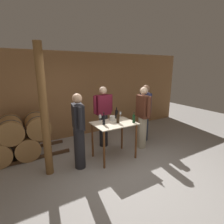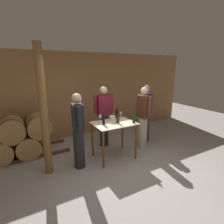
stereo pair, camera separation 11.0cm
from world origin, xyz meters
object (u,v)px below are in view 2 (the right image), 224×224
wine_bottle_far_left (104,120)px  ice_bucket (112,118)px  person_visitor_bearded (143,117)px  wooden_post (44,113)px  wine_bottle_right (134,119)px  person_visitor_with_scarf (146,112)px  person_host (104,115)px  person_visitor_near_door (78,130)px  wine_glass_near_left (100,117)px  wine_bottle_left (118,119)px  wine_bottle_center (117,114)px  wine_glass_near_center (121,113)px

wine_bottle_far_left → ice_bucket: (0.33, 0.18, -0.06)m
person_visitor_bearded → wooden_post: bearing=179.5°
wine_bottle_right → person_visitor_with_scarf: (0.97, 0.70, -0.11)m
person_host → person_visitor_near_door: (-1.00, -0.75, -0.01)m
wooden_post → person_visitor_bearded: 2.58m
wine_glass_near_left → ice_bucket: (0.28, -0.14, -0.05)m
wine_bottle_far_left → wine_bottle_left: (0.36, -0.05, -0.01)m
wine_bottle_far_left → person_host: (0.38, 0.75, -0.13)m
wine_glass_near_left → person_visitor_bearded: 1.23m
wine_bottle_far_left → wine_bottle_right: bearing=-18.1°
wine_bottle_center → person_visitor_near_door: bearing=-165.2°
wine_bottle_left → wine_bottle_center: 0.40m
wooden_post → person_visitor_with_scarf: size_ratio=1.56×
wine_bottle_far_left → ice_bucket: size_ratio=2.11×
wooden_post → person_visitor_near_door: 0.80m
person_visitor_bearded → wine_bottle_far_left: bearing=-175.8°
wooden_post → person_host: wooden_post is taller
wooden_post → person_visitor_near_door: size_ratio=1.58×
person_visitor_bearded → wine_bottle_right: bearing=-150.1°
wine_glass_near_center → ice_bucket: wine_glass_near_center is taller
person_visitor_bearded → person_visitor_near_door: size_ratio=1.01×
wooden_post → wine_bottle_center: wooden_post is taller
person_visitor_with_scarf → wine_glass_near_center: bearing=-170.6°
wine_bottle_center → wine_glass_near_center: 0.12m
person_host → person_visitor_with_scarf: (1.29, -0.28, 0.00)m
wine_bottle_right → person_visitor_with_scarf: person_visitor_with_scarf is taller
wine_glass_near_center → person_visitor_bearded: (0.60, -0.21, -0.12)m
person_host → wine_glass_near_left: bearing=-126.5°
wine_bottle_center → wine_glass_near_left: wine_bottle_center is taller
wine_bottle_far_left → person_visitor_bearded: 1.27m
wine_bottle_right → person_host: (-0.33, 0.97, -0.11)m
person_visitor_bearded → person_visitor_with_scarf: bearing=42.7°
wine_bottle_left → wine_bottle_right: size_ratio=1.12×
wine_glass_near_center → wine_bottle_center: bearing=179.7°
wine_bottle_far_left → wine_bottle_left: wine_bottle_far_left is taller
wine_bottle_right → person_host: bearing=108.5°
wooden_post → wine_bottle_far_left: (1.28, -0.11, -0.31)m
person_visitor_with_scarf → person_visitor_bearded: size_ratio=1.00×
person_host → wine_bottle_right: bearing=-71.5°
wine_bottle_center → wine_bottle_right: (0.16, -0.53, -0.02)m
wine_bottle_left → wine_bottle_right: bearing=-27.4°
person_visitor_with_scarf → person_host: bearing=168.0°
wine_glass_near_left → ice_bucket: size_ratio=1.07×
person_host → person_visitor_with_scarf: person_visitor_with_scarf is taller
wine_glass_near_left → wine_bottle_center: bearing=-1.7°
person_visitor_with_scarf → wine_bottle_right: bearing=-144.1°
wine_bottle_center → ice_bucket: bearing=-147.9°
wine_bottle_left → ice_bucket: 0.23m
wine_bottle_left → person_host: bearing=88.8°
wine_bottle_center → wine_glass_near_left: bearing=178.3°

